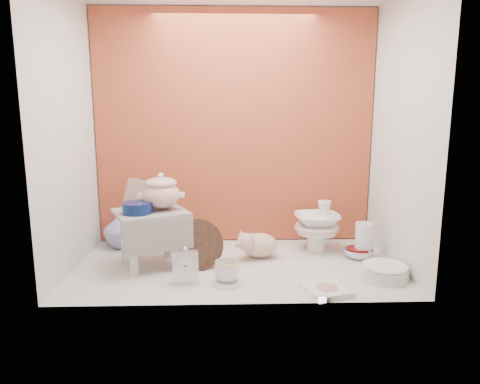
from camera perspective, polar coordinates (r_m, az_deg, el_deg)
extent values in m
plane|color=silver|center=(2.48, -0.45, -9.67)|extent=(1.80, 1.80, 0.00)
cube|color=#AE3B2B|center=(2.83, -0.73, 8.40)|extent=(1.80, 0.06, 1.50)
cube|color=silver|center=(2.48, -21.98, 7.31)|extent=(0.06, 1.00, 1.50)
cube|color=silver|center=(2.52, 20.66, 7.44)|extent=(0.06, 1.00, 1.50)
cylinder|color=#0A1A4E|center=(2.39, -13.41, -2.05)|extent=(0.17, 0.17, 0.06)
imported|color=white|center=(2.87, -15.15, -4.52)|extent=(0.32, 0.32, 0.26)
cube|color=silver|center=(2.22, -7.23, -9.63)|extent=(0.13, 0.06, 0.19)
ellipsoid|color=tan|center=(2.58, 2.63, -7.00)|extent=(0.30, 0.23, 0.16)
cylinder|color=white|center=(2.24, -1.71, -11.82)|extent=(0.20, 0.20, 0.01)
imported|color=white|center=(2.22, -1.72, -10.41)|extent=(0.18, 0.18, 0.11)
cube|color=white|center=(2.17, 11.42, -12.61)|extent=(0.24, 0.24, 0.03)
cylinder|color=white|center=(2.40, 18.59, -9.97)|extent=(0.29, 0.29, 0.07)
imported|color=silver|center=(2.68, 15.39, -7.83)|extent=(0.23, 0.23, 0.06)
cylinder|color=silver|center=(2.67, 16.08, -6.18)|extent=(0.11, 0.11, 0.21)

